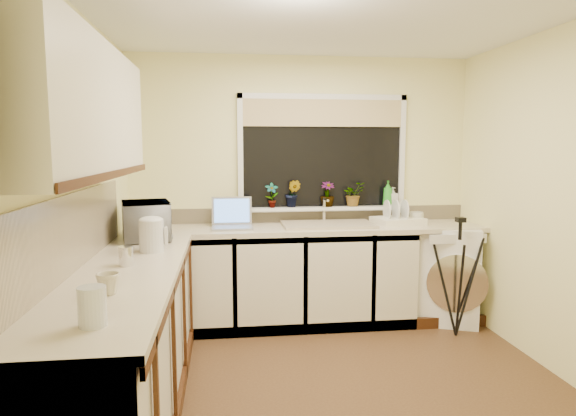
{
  "coord_description": "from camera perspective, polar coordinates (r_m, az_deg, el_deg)",
  "views": [
    {
      "loc": [
        -0.71,
        -3.19,
        1.61
      ],
      "look_at": [
        -0.25,
        0.55,
        1.15
      ],
      "focal_mm": 31.2,
      "sensor_mm": 36.0,
      "label": 1
    }
  ],
  "objects": [
    {
      "name": "floor",
      "position": [
        3.65,
        5.21,
        -19.28
      ],
      "size": [
        3.2,
        3.2,
        0.0
      ],
      "primitive_type": "plane",
      "color": "brown",
      "rests_on": "ground"
    },
    {
      "name": "ceiling",
      "position": [
        3.38,
        5.7,
        21.32
      ],
      "size": [
        3.2,
        3.2,
        0.0
      ],
      "primitive_type": "plane",
      "rotation": [
        3.14,
        0.0,
        0.0
      ],
      "color": "white",
      "rests_on": "ground"
    },
    {
      "name": "wall_back",
      "position": [
        4.76,
        1.52,
        2.33
      ],
      "size": [
        3.2,
        0.0,
        3.2
      ],
      "primitive_type": "plane",
      "rotation": [
        1.57,
        0.0,
        0.0
      ],
      "color": "#FFF8AA",
      "rests_on": "ground"
    },
    {
      "name": "wall_front",
      "position": [
        1.88,
        15.48,
        -5.2
      ],
      "size": [
        3.2,
        0.0,
        3.2
      ],
      "primitive_type": "plane",
      "rotation": [
        -1.57,
        0.0,
        0.0
      ],
      "color": "#FFF8AA",
      "rests_on": "ground"
    },
    {
      "name": "wall_left",
      "position": [
        3.33,
        -22.48,
        -0.22
      ],
      "size": [
        0.0,
        3.0,
        3.0
      ],
      "primitive_type": "plane",
      "rotation": [
        1.57,
        0.0,
        1.57
      ],
      "color": "#FFF8AA",
      "rests_on": "ground"
    },
    {
      "name": "wall_right",
      "position": [
        3.96,
        28.66,
        0.52
      ],
      "size": [
        0.0,
        3.0,
        3.0
      ],
      "primitive_type": "plane",
      "rotation": [
        1.57,
        0.0,
        -1.57
      ],
      "color": "#FFF8AA",
      "rests_on": "ground"
    },
    {
      "name": "base_cabinet_back",
      "position": [
        4.56,
        -2.02,
        -8.02
      ],
      "size": [
        2.55,
        0.6,
        0.86
      ],
      "primitive_type": "cube",
      "color": "silver",
      "rests_on": "floor"
    },
    {
      "name": "base_cabinet_left",
      "position": [
        3.18,
        -17.85,
        -15.2
      ],
      "size": [
        0.54,
        2.4,
        0.86
      ],
      "primitive_type": "cube",
      "color": "silver",
      "rests_on": "floor"
    },
    {
      "name": "worktop_back",
      "position": [
        4.51,
        2.07,
        -2.36
      ],
      "size": [
        3.2,
        0.6,
        0.04
      ],
      "primitive_type": "cube",
      "color": "beige",
      "rests_on": "base_cabinet_back"
    },
    {
      "name": "worktop_left",
      "position": [
        3.04,
        -18.17,
        -7.31
      ],
      "size": [
        0.6,
        2.4,
        0.04
      ],
      "primitive_type": "cube",
      "color": "beige",
      "rests_on": "base_cabinet_left"
    },
    {
      "name": "upper_cabinet",
      "position": [
        2.84,
        -22.29,
        10.25
      ],
      "size": [
        0.28,
        1.9,
        0.7
      ],
      "primitive_type": "cube",
      "color": "silver",
      "rests_on": "wall_left"
    },
    {
      "name": "splashback_left",
      "position": [
        3.06,
        -23.65,
        -2.77
      ],
      "size": [
        0.02,
        2.4,
        0.45
      ],
      "primitive_type": "cube",
      "color": "beige",
      "rests_on": "wall_left"
    },
    {
      "name": "splashback_back",
      "position": [
        4.78,
        1.53,
        -0.74
      ],
      "size": [
        3.2,
        0.02,
        0.14
      ],
      "primitive_type": "cube",
      "color": "beige",
      "rests_on": "wall_back"
    },
    {
      "name": "window_glass",
      "position": [
        4.77,
        3.95,
        6.23
      ],
      "size": [
        1.5,
        0.02,
        1.0
      ],
      "primitive_type": "cube",
      "color": "black",
      "rests_on": "wall_back"
    },
    {
      "name": "window_blind",
      "position": [
        4.75,
        4.04,
        10.75
      ],
      "size": [
        1.5,
        0.02,
        0.25
      ],
      "primitive_type": "cube",
      "color": "tan",
      "rests_on": "wall_back"
    },
    {
      "name": "windowsill",
      "position": [
        4.75,
        4.02,
        -0.01
      ],
      "size": [
        1.6,
        0.14,
        0.03
      ],
      "primitive_type": "cube",
      "color": "white",
      "rests_on": "wall_back"
    },
    {
      "name": "sink",
      "position": [
        4.54,
        4.57,
        -1.89
      ],
      "size": [
        0.82,
        0.46,
        0.03
      ],
      "primitive_type": "cube",
      "color": "tan",
      "rests_on": "worktop_back"
    },
    {
      "name": "faucet",
      "position": [
        4.7,
        4.14,
        -0.27
      ],
      "size": [
        0.03,
        0.03,
        0.24
      ],
      "primitive_type": "cylinder",
      "color": "silver",
      "rests_on": "worktop_back"
    },
    {
      "name": "washing_machine",
      "position": [
        4.94,
        17.09,
        -7.0
      ],
      "size": [
        0.8,
        0.79,
        0.89
      ],
      "primitive_type": "cube",
      "rotation": [
        0.0,
        0.0,
        -0.37
      ],
      "color": "white",
      "rests_on": "floor"
    },
    {
      "name": "laptop",
      "position": [
        4.46,
        -6.4,
        -1.33
      ],
      "size": [
        0.36,
        0.3,
        0.27
      ],
      "rotation": [
        0.0,
        0.0,
        0.0
      ],
      "color": "gray",
      "rests_on": "worktop_back"
    },
    {
      "name": "kettle",
      "position": [
        3.54,
        -15.29,
        -3.1
      ],
      "size": [
        0.17,
        0.17,
        0.22
      ],
      "primitive_type": "cylinder",
      "color": "silver",
      "rests_on": "worktop_left"
    },
    {
      "name": "dish_rack",
      "position": [
        4.73,
        12.4,
        -1.45
      ],
      "size": [
        0.48,
        0.4,
        0.06
      ],
      "primitive_type": "cube",
      "rotation": [
        0.0,
        0.0,
        0.2
      ],
      "color": "white",
      "rests_on": "worktop_back"
    },
    {
      "name": "tripod",
      "position": [
        4.52,
        18.83,
        -7.47
      ],
      "size": [
        0.59,
        0.59,
        1.03
      ],
      "primitive_type": null,
      "rotation": [
        0.0,
        0.0,
        0.21
      ],
      "color": "black",
      "rests_on": "floor"
    },
    {
      "name": "glass_jug",
      "position": [
        2.17,
        -21.42,
        -10.41
      ],
      "size": [
        0.11,
        0.11,
        0.16
      ],
      "primitive_type": "cylinder",
      "color": "silver",
      "rests_on": "worktop_left"
    },
    {
      "name": "steel_jar",
      "position": [
        3.17,
        -18.0,
        -5.24
      ],
      "size": [
        0.09,
        0.09,
        0.12
      ],
      "primitive_type": "cylinder",
      "color": "silver",
      "rests_on": "worktop_left"
    },
    {
      "name": "microwave",
      "position": [
        4.04,
        -15.81,
        -1.37
      ],
      "size": [
        0.46,
        0.58,
        0.29
      ],
      "primitive_type": "imported",
      "rotation": [
        0.0,
        0.0,
        1.79
      ],
      "color": "silver",
      "rests_on": "worktop_left"
    },
    {
      "name": "plant_a",
      "position": [
        4.64,
        -1.87,
        1.47
      ],
      "size": [
        0.13,
        0.09,
        0.23
      ],
      "primitive_type": "imported",
      "rotation": [
        0.0,
        0.0,
        0.04
      ],
      "color": "#999999",
      "rests_on": "windowsill"
    },
    {
      "name": "plant_b",
      "position": [
        4.68,
        0.57,
        1.66
      ],
      "size": [
        0.17,
        0.16,
        0.25
      ],
      "primitive_type": "imported",
      "rotation": [
        0.0,
        0.0,
        -0.38
      ],
      "color": "#999999",
      "rests_on": "windowsill"
    },
    {
      "name": "plant_c",
      "position": [
        4.74,
        4.51,
        1.59
      ],
      "size": [
        0.14,
        0.14,
        0.24
      ],
      "primitive_type": "imported",
      "rotation": [
        0.0,
        0.0,
        0.03
      ],
      "color": "#999999",
      "rests_on": "windowsill"
    },
    {
      "name": "plant_d",
      "position": [
        4.79,
        7.45,
        1.59
      ],
      "size": [
        0.26,
        0.25,
        0.23
      ],
      "primitive_type": "imported",
      "rotation": [
        0.0,
        0.0,
        0.41
      ],
      "color": "#999999",
      "rests_on": "windowsill"
    },
    {
      "name": "soap_bottle_green",
      "position": [
        4.87,
        11.3,
        1.66
      ],
      "size": [
        0.11,
        0.11,
        0.24
      ],
      "primitive_type": "imported",
      "rotation": [
        0.0,
        0.0,
        -0.2
      ],
      "color": "green",
      "rests_on": "windowsill"
    },
    {
      "name": "soap_bottle_clear",
      "position": [
        4.91,
        11.86,
        1.3
      ],
      "size": [
        0.09,
        0.09,
        0.18
      ],
      "primitive_type": "imported",
      "rotation": [
        0.0,
        0.0,
        0.15
      ],
      "color": "#999999",
      "rests_on": "windowsill"
    },
    {
      "name": "cup_back",
      "position": [
        4.82,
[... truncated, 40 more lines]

